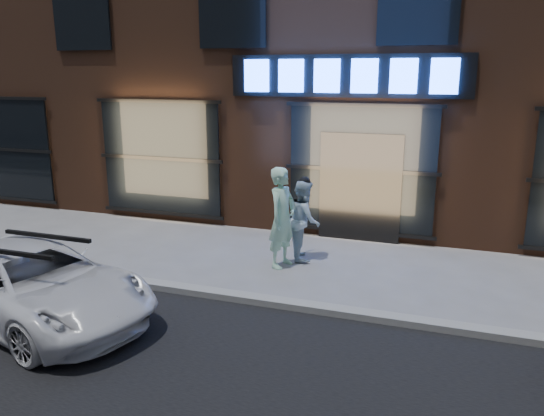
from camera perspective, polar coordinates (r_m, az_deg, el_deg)
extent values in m
plane|color=slate|center=(8.58, 4.61, -11.03)|extent=(90.00, 90.00, 0.00)
cube|color=gray|center=(8.56, 4.62, -10.66)|extent=(60.00, 0.25, 0.12)
cube|color=#54301E|center=(15.69, 12.70, 18.92)|extent=(30.00, 8.00, 10.00)
cube|color=black|center=(11.70, 7.98, 13.90)|extent=(5.20, 0.06, 0.90)
cube|color=black|center=(11.86, 9.45, 2.15)|extent=(1.80, 0.10, 2.40)
cube|color=#FFBF72|center=(16.65, -26.90, 5.70)|extent=(3.00, 0.04, 2.60)
cube|color=black|center=(16.63, -27.00, 5.67)|extent=(3.20, 0.06, 2.80)
cube|color=#FFBF72|center=(13.56, -11.83, 5.29)|extent=(3.00, 0.04, 2.60)
cube|color=black|center=(13.52, -11.92, 5.26)|extent=(3.20, 0.06, 2.80)
cube|color=#FFBF72|center=(11.84, 9.57, 4.10)|extent=(3.00, 0.04, 2.60)
cube|color=black|center=(11.80, 9.54, 4.07)|extent=(3.20, 0.06, 2.80)
cube|color=black|center=(14.55, -19.83, 18.82)|extent=(1.60, 0.06, 1.60)
cube|color=black|center=(12.52, -4.34, 20.43)|extent=(1.60, 0.06, 1.60)
cube|color=black|center=(11.57, 15.50, 20.48)|extent=(1.60, 0.06, 1.60)
cube|color=#2659FF|center=(12.17, -1.65, 14.04)|extent=(0.55, 0.12, 0.70)
cube|color=#2659FF|center=(11.92, 2.07, 14.03)|extent=(0.55, 0.12, 0.70)
cube|color=#2659FF|center=(11.71, 5.93, 13.96)|extent=(0.55, 0.12, 0.70)
cube|color=#2659FF|center=(11.56, 9.91, 13.82)|extent=(0.55, 0.12, 0.70)
cube|color=#2659FF|center=(11.45, 13.98, 13.61)|extent=(0.55, 0.12, 0.70)
cube|color=#2659FF|center=(11.41, 18.08, 13.33)|extent=(0.55, 0.12, 0.70)
imported|color=#B3EBC1|center=(10.14, 1.12, -1.04)|extent=(0.63, 0.81, 1.95)
imported|color=silver|center=(10.63, 3.47, -1.26)|extent=(0.85, 0.95, 1.62)
imported|color=white|center=(8.88, -24.34, -7.38)|extent=(4.52, 2.95, 1.16)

